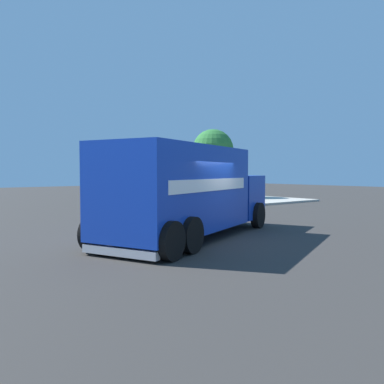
{
  "coord_description": "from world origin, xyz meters",
  "views": [
    {
      "loc": [
        8.16,
        9.62,
        2.2
      ],
      "look_at": [
        -0.58,
        -1.28,
        1.49
      ],
      "focal_mm": 37.0,
      "sensor_mm": 36.0,
      "label": 1
    }
  ],
  "objects_px": {
    "pedestrian_near_corner": "(231,185)",
    "pedestrian_crossing": "(204,186)",
    "shade_tree_near": "(213,150)",
    "delivery_truck": "(188,191)"
  },
  "relations": [
    {
      "from": "pedestrian_near_corner",
      "to": "pedestrian_crossing",
      "type": "xyz_separation_m",
      "value": [
        0.79,
        -2.45,
        -0.08
      ]
    },
    {
      "from": "pedestrian_crossing",
      "to": "shade_tree_near",
      "type": "distance_m",
      "value": 3.08
    },
    {
      "from": "delivery_truck",
      "to": "pedestrian_crossing",
      "type": "distance_m",
      "value": 20.05
    },
    {
      "from": "delivery_truck",
      "to": "shade_tree_near",
      "type": "xyz_separation_m",
      "value": [
        -13.59,
        -14.02,
        2.43
      ]
    },
    {
      "from": "pedestrian_near_corner",
      "to": "pedestrian_crossing",
      "type": "bearing_deg",
      "value": -71.99
    },
    {
      "from": "pedestrian_near_corner",
      "to": "pedestrian_crossing",
      "type": "height_order",
      "value": "pedestrian_near_corner"
    },
    {
      "from": "pedestrian_near_corner",
      "to": "delivery_truck",
      "type": "bearing_deg",
      "value": 41.4
    },
    {
      "from": "delivery_truck",
      "to": "pedestrian_crossing",
      "type": "relative_size",
      "value": 5.23
    },
    {
      "from": "delivery_truck",
      "to": "pedestrian_near_corner",
      "type": "xyz_separation_m",
      "value": [
        -14.16,
        -12.49,
        -0.43
      ]
    },
    {
      "from": "pedestrian_crossing",
      "to": "pedestrian_near_corner",
      "type": "bearing_deg",
      "value": 108.01
    }
  ]
}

